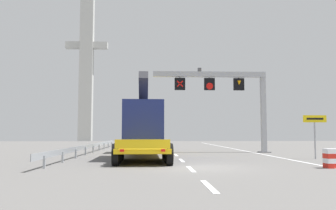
{
  "coord_description": "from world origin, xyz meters",
  "views": [
    {
      "loc": [
        -2.2,
        -16.66,
        1.61
      ],
      "look_at": [
        -1.08,
        9.62,
        3.76
      ],
      "focal_mm": 37.25,
      "sensor_mm": 36.0,
      "label": 1
    }
  ],
  "objects": [
    {
      "name": "ground",
      "position": [
        0.0,
        0.0,
        0.0
      ],
      "size": [
        112.0,
        112.0,
        0.0
      ],
      "primitive_type": "plane",
      "color": "slate"
    },
    {
      "name": "bridge_pylon_distant",
      "position": [
        -16.64,
        58.3,
        17.04
      ],
      "size": [
        9.0,
        2.0,
        33.3
      ],
      "color": "#B7B7B2",
      "rests_on": "ground"
    },
    {
      "name": "heavy_haul_truck_yellow",
      "position": [
        -2.89,
        8.3,
        1.99
      ],
      "size": [
        3.28,
        14.11,
        5.3
      ],
      "color": "yellow",
      "rests_on": "ground"
    },
    {
      "name": "overhead_lane_gantry",
      "position": [
        4.04,
        12.62,
        5.44
      ],
      "size": [
        9.88,
        0.9,
        7.18
      ],
      "color": "#9EA0A5",
      "rests_on": "ground"
    },
    {
      "name": "edge_line_right",
      "position": [
        6.2,
        12.0,
        0.01
      ],
      "size": [
        0.2,
        63.0,
        0.01
      ],
      "primitive_type": "cube",
      "color": "silver",
      "rests_on": "ground"
    },
    {
      "name": "lane_markings",
      "position": [
        -0.5,
        16.96,
        0.01
      ],
      "size": [
        0.2,
        48.52,
        0.01
      ],
      "color": "silver",
      "rests_on": "ground"
    },
    {
      "name": "exit_sign_yellow",
      "position": [
        8.05,
        5.01,
        2.08
      ],
      "size": [
        1.5,
        0.15,
        2.76
      ],
      "color": "#9EA0A5",
      "rests_on": "ground"
    },
    {
      "name": "crash_barrier_striped",
      "position": [
        6.31,
        -0.63,
        0.45
      ],
      "size": [
        1.03,
        0.55,
        0.9
      ],
      "color": "red",
      "rests_on": "ground"
    },
    {
      "name": "guardrail_left",
      "position": [
        -7.23,
        12.65,
        0.56
      ],
      "size": [
        0.13,
        29.31,
        0.76
      ],
      "color": "#999EA3",
      "rests_on": "ground"
    }
  ]
}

